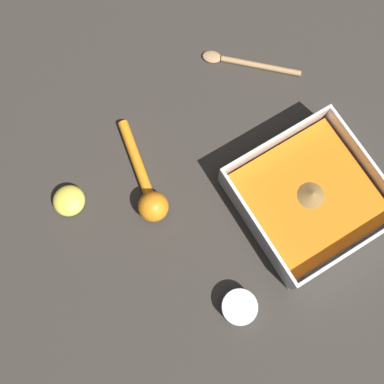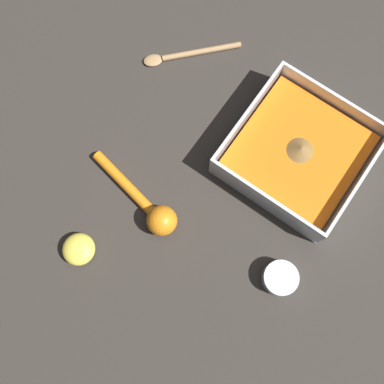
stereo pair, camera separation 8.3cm
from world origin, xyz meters
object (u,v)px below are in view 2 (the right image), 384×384
at_px(square_dish, 298,153).
at_px(lemon_half, 79,249).
at_px(lemon_squeezer, 152,211).
at_px(wooden_spoon, 186,54).
at_px(spice_bowl, 280,278).

xyz_separation_m(square_dish, lemon_half, (-0.23, -0.39, -0.01)).
distance_m(lemon_squeezer, lemon_half, 0.15).
distance_m(square_dish, wooden_spoon, 0.31).
xyz_separation_m(square_dish, wooden_spoon, (-0.31, 0.06, -0.02)).
distance_m(square_dish, lemon_squeezer, 0.30).
distance_m(lemon_half, wooden_spoon, 0.45).
height_order(lemon_squeezer, wooden_spoon, lemon_squeezer).
bearing_deg(square_dish, lemon_half, -120.73).
xyz_separation_m(lemon_squeezer, wooden_spoon, (-0.14, 0.31, -0.02)).
relative_size(lemon_half, wooden_spoon, 0.37).
distance_m(square_dish, spice_bowl, 0.24).
distance_m(square_dish, lemon_half, 0.45).
relative_size(spice_bowl, lemon_squeezer, 0.30).
xyz_separation_m(spice_bowl, lemon_squeezer, (-0.26, -0.03, 0.01)).
xyz_separation_m(lemon_half, wooden_spoon, (-0.08, 0.45, -0.01)).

